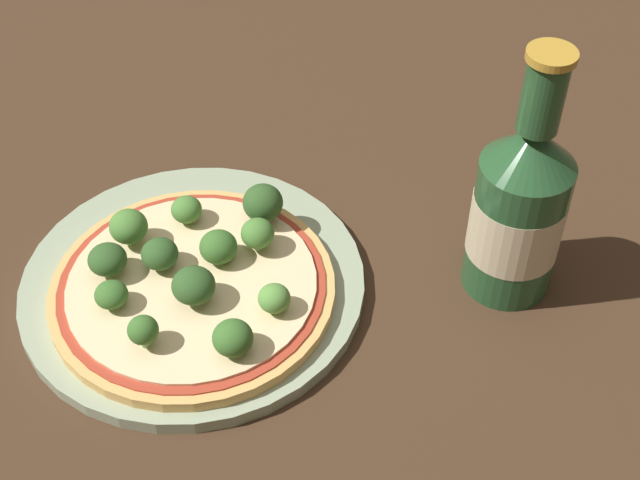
% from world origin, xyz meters
% --- Properties ---
extents(ground_plane, '(3.00, 3.00, 0.00)m').
position_xyz_m(ground_plane, '(0.00, 0.00, 0.00)').
color(ground_plane, '#3D2819').
extents(plate, '(0.28, 0.28, 0.01)m').
position_xyz_m(plate, '(-0.01, -0.00, 0.01)').
color(plate, '#93A384').
rests_on(plate, ground_plane).
extents(pizza, '(0.22, 0.22, 0.01)m').
position_xyz_m(pizza, '(-0.00, -0.01, 0.02)').
color(pizza, tan).
rests_on(pizza, plate).
extents(broccoli_floret_0, '(0.03, 0.03, 0.03)m').
position_xyz_m(broccoli_floret_0, '(0.01, -0.03, 0.04)').
color(broccoli_floret_0, '#89A866').
rests_on(broccoli_floret_0, pizza).
extents(broccoli_floret_1, '(0.03, 0.03, 0.02)m').
position_xyz_m(broccoli_floret_1, '(-0.04, -0.06, 0.04)').
color(broccoli_floret_1, '#89A866').
rests_on(broccoli_floret_1, pizza).
extents(broccoli_floret_2, '(0.03, 0.03, 0.03)m').
position_xyz_m(broccoli_floret_2, '(-0.06, -0.04, 0.04)').
color(broccoli_floret_2, '#89A866').
rests_on(broccoli_floret_2, pizza).
extents(broccoli_floret_3, '(0.03, 0.03, 0.04)m').
position_xyz_m(broccoli_floret_3, '(0.02, 0.07, 0.05)').
color(broccoli_floret_3, '#89A866').
rests_on(broccoli_floret_3, pizza).
extents(broccoli_floret_4, '(0.03, 0.03, 0.03)m').
position_xyz_m(broccoli_floret_4, '(0.06, -0.06, 0.04)').
color(broccoli_floret_4, '#89A866').
rests_on(broccoli_floret_4, pizza).
extents(broccoli_floret_5, '(0.03, 0.03, 0.03)m').
position_xyz_m(broccoli_floret_5, '(0.01, 0.02, 0.04)').
color(broccoli_floret_5, '#89A866').
rests_on(broccoli_floret_5, pizza).
extents(broccoli_floret_6, '(0.03, 0.03, 0.03)m').
position_xyz_m(broccoli_floret_6, '(0.03, 0.04, 0.04)').
color(broccoli_floret_6, '#89A866').
rests_on(broccoli_floret_6, pizza).
extents(broccoli_floret_7, '(0.02, 0.02, 0.03)m').
position_xyz_m(broccoli_floret_7, '(0.01, -0.08, 0.04)').
color(broccoli_floret_7, '#89A866').
rests_on(broccoli_floret_7, pizza).
extents(broccoli_floret_8, '(0.02, 0.02, 0.02)m').
position_xyz_m(broccoli_floret_8, '(0.07, -0.01, 0.04)').
color(broccoli_floret_8, '#89A866').
rests_on(broccoli_floret_8, pizza).
extents(broccoli_floret_9, '(0.03, 0.03, 0.02)m').
position_xyz_m(broccoli_floret_9, '(-0.04, 0.04, 0.04)').
color(broccoli_floret_9, '#89A866').
rests_on(broccoli_floret_9, pizza).
extents(broccoli_floret_10, '(0.03, 0.03, 0.03)m').
position_xyz_m(broccoli_floret_10, '(-0.03, -0.01, 0.04)').
color(broccoli_floret_10, '#89A866').
rests_on(broccoli_floret_10, pizza).
extents(broccoli_floret_11, '(0.03, 0.03, 0.03)m').
position_xyz_m(broccoli_floret_11, '(-0.07, 0.00, 0.04)').
color(broccoli_floret_11, '#89A866').
rests_on(broccoli_floret_11, pizza).
extents(beer_bottle, '(0.07, 0.07, 0.22)m').
position_xyz_m(beer_bottle, '(0.21, 0.13, 0.08)').
color(beer_bottle, '#234C28').
rests_on(beer_bottle, ground_plane).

